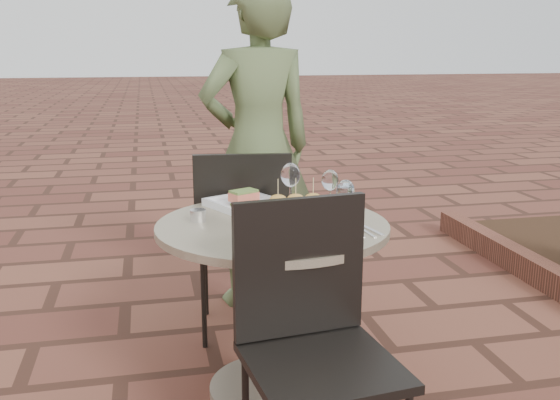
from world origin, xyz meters
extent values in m
plane|color=brown|center=(0.00, 0.00, 0.00)|extent=(60.00, 60.00, 0.00)
cylinder|color=gray|center=(-0.21, -0.24, 0.02)|extent=(0.52, 0.52, 0.04)
cylinder|color=gray|center=(-0.21, -0.24, 0.35)|extent=(0.08, 0.08, 0.70)
cylinder|color=tan|center=(-0.21, -0.24, 0.71)|extent=(0.90, 0.90, 0.03)
cube|color=black|center=(-0.24, 0.39, 0.45)|extent=(0.49, 0.49, 0.03)
cube|color=black|center=(-0.26, 0.19, 0.70)|extent=(0.44, 0.08, 0.46)
cylinder|color=black|center=(-0.03, 0.56, 0.22)|extent=(0.02, 0.02, 0.44)
cylinder|color=black|center=(-0.40, 0.60, 0.22)|extent=(0.02, 0.02, 0.44)
cylinder|color=black|center=(-0.07, 0.18, 0.22)|extent=(0.02, 0.02, 0.44)
cylinder|color=black|center=(-0.45, 0.22, 0.22)|extent=(0.02, 0.02, 0.44)
cube|color=black|center=(-0.19, -0.87, 0.45)|extent=(0.49, 0.49, 0.03)
cube|color=black|center=(-0.21, -0.67, 0.70)|extent=(0.44, 0.08, 0.46)
cylinder|color=black|center=(-0.02, -0.66, 0.22)|extent=(0.02, 0.02, 0.44)
imported|color=#4A5A31|center=(-0.09, 0.75, 0.87)|extent=(0.70, 0.52, 1.74)
cube|color=white|center=(-0.28, 0.04, 0.74)|extent=(0.35, 0.35, 0.01)
cube|color=#E96B52|center=(-0.28, 0.04, 0.77)|extent=(0.13, 0.12, 0.04)
cube|color=#546C30|center=(-0.28, 0.04, 0.80)|extent=(0.13, 0.11, 0.01)
cube|color=white|center=(-0.12, -0.24, 0.74)|extent=(0.28, 0.28, 0.01)
cube|color=white|center=(-0.17, -0.44, 0.74)|extent=(0.27, 0.27, 0.01)
ellipsoid|color=#EC6177|center=(-0.20, -0.49, 0.75)|extent=(0.04, 0.03, 0.02)
cylinder|color=white|center=(0.06, -0.29, 0.73)|extent=(0.06, 0.06, 0.00)
cylinder|color=white|center=(0.06, -0.29, 0.77)|extent=(0.01, 0.01, 0.07)
ellipsoid|color=white|center=(0.06, -0.29, 0.85)|extent=(0.07, 0.07, 0.09)
cylinder|color=white|center=(0.06, -0.29, 0.85)|extent=(0.06, 0.06, 0.04)
cylinder|color=white|center=(-0.09, -0.03, 0.73)|extent=(0.07, 0.07, 0.00)
cylinder|color=white|center=(-0.09, -0.03, 0.78)|extent=(0.01, 0.01, 0.09)
ellipsoid|color=white|center=(-0.09, -0.03, 0.87)|extent=(0.08, 0.08, 0.10)
cylinder|color=white|center=(0.06, -0.08, 0.73)|extent=(0.06, 0.06, 0.00)
cylinder|color=white|center=(0.06, -0.08, 0.77)|extent=(0.01, 0.01, 0.07)
ellipsoid|color=white|center=(0.06, -0.08, 0.85)|extent=(0.07, 0.07, 0.09)
cylinder|color=silver|center=(-0.49, -0.16, 0.75)|extent=(0.08, 0.08, 0.05)
camera|label=1|loc=(-0.68, -2.51, 1.39)|focal=40.00mm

